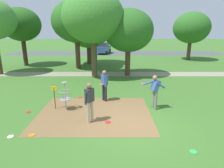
{
  "coord_description": "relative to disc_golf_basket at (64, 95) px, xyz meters",
  "views": [
    {
      "loc": [
        -0.79,
        -6.9,
        3.75
      ],
      "look_at": [
        -0.81,
        2.65,
        1.0
      ],
      "focal_mm": 30.05,
      "sensor_mm": 36.0,
      "label": 1
    }
  ],
  "objects": [
    {
      "name": "tree_mid_left",
      "position": [
        -0.28,
        12.86,
        3.21
      ],
      "size": [
        5.01,
        5.01,
        6.11
      ],
      "color": "#4C3823",
      "rests_on": "ground"
    },
    {
      "name": "frisbee_far_left",
      "position": [
        -1.67,
        -0.34,
        -0.74
      ],
      "size": [
        0.23,
        0.23,
        0.02
      ],
      "primitive_type": "cylinder",
      "color": "red",
      "rests_on": "ground"
    },
    {
      "name": "tree_near_right",
      "position": [
        3.65,
        7.28,
        2.95
      ],
      "size": [
        4.06,
        4.06,
        5.45
      ],
      "color": "#4C3823",
      "rests_on": "ground"
    },
    {
      "name": "player_foreground_watching",
      "position": [
        1.91,
        1.18,
        0.21
      ],
      "size": [
        0.45,
        0.48,
        1.71
      ],
      "color": "#232328",
      "rests_on": "ground"
    },
    {
      "name": "dirt_tee_pad",
      "position": [
        1.49,
        -0.47,
        -0.75
      ],
      "size": [
        5.21,
        4.12,
        0.01
      ],
      "primitive_type": "cube",
      "color": "brown",
      "rests_on": "ground"
    },
    {
      "name": "tree_mid_center",
      "position": [
        12.27,
        15.94,
        3.27
      ],
      "size": [
        4.5,
        4.5,
        5.96
      ],
      "color": "#4C3823",
      "rests_on": "ground"
    },
    {
      "name": "tree_near_left",
      "position": [
        -1.12,
        10.42,
        3.79
      ],
      "size": [
        4.69,
        4.69,
        6.56
      ],
      "color": "#4C3823",
      "rests_on": "ground"
    },
    {
      "name": "frisbee_by_tee",
      "position": [
        -0.66,
        -2.38,
        -0.74
      ],
      "size": [
        0.23,
        0.23,
        0.02
      ],
      "primitive_type": "cylinder",
      "color": "orange",
      "rests_on": "ground"
    },
    {
      "name": "frisbee_near_basket",
      "position": [
        0.46,
        1.68,
        -0.74
      ],
      "size": [
        0.21,
        0.21,
        0.02
      ],
      "primitive_type": "cylinder",
      "color": "red",
      "rests_on": "ground"
    },
    {
      "name": "tree_far_right",
      "position": [
        -7.12,
        11.86,
        3.54
      ],
      "size": [
        4.0,
        4.0,
        6.02
      ],
      "color": "#422D1E",
      "rests_on": "ground"
    },
    {
      "name": "parked_car_leftmost",
      "position": [
        0.82,
        22.88,
        0.17
      ],
      "size": [
        2.62,
        4.48,
        1.84
      ],
      "color": "#2D4784",
      "rests_on": "ground"
    },
    {
      "name": "gravel_path",
      "position": [
        3.11,
        7.72,
        -0.75
      ],
      "size": [
        40.0,
        1.68,
        0.0
      ],
      "primitive_type": "cube",
      "color": "gray",
      "rests_on": "ground"
    },
    {
      "name": "tree_mid_right",
      "position": [
        0.87,
        6.62,
        3.97
      ],
      "size": [
        4.72,
        4.72,
        6.75
      ],
      "color": "brown",
      "rests_on": "ground"
    },
    {
      "name": "disc_golf_basket",
      "position": [
        0.0,
        0.0,
        0.0
      ],
      "size": [
        0.98,
        0.58,
        1.39
      ],
      "color": "#9E9EA3",
      "rests_on": "ground"
    },
    {
      "name": "player_waiting_left",
      "position": [
        4.39,
        0.08,
        0.23
      ],
      "size": [
        1.17,
        0.45,
        1.71
      ],
      "color": "slate",
      "rests_on": "ground"
    },
    {
      "name": "frisbee_mid_grass",
      "position": [
        -1.39,
        -2.48,
        -0.74
      ],
      "size": [
        0.22,
        0.22,
        0.02
      ],
      "primitive_type": "cylinder",
      "color": "white",
      "rests_on": "ground"
    },
    {
      "name": "player_throwing",
      "position": [
        1.39,
        -1.3,
        0.21
      ],
      "size": [
        0.45,
        0.47,
        1.71
      ],
      "color": "tan",
      "rests_on": "ground"
    },
    {
      "name": "frisbee_scattered_a",
      "position": [
        2.14,
        -1.37,
        -0.74
      ],
      "size": [
        0.25,
        0.25,
        0.02
      ],
      "primitive_type": "cylinder",
      "color": "red",
      "rests_on": "ground"
    },
    {
      "name": "parking_lot_strip",
      "position": [
        3.11,
        23.52,
        -0.75
      ],
      "size": [
        36.0,
        6.0,
        0.01
      ],
      "primitive_type": "cube",
      "color": "#4C4C51",
      "rests_on": "ground"
    },
    {
      "name": "frisbee_far_right",
      "position": [
        4.92,
        -3.37,
        -0.74
      ],
      "size": [
        0.25,
        0.25,
        0.02
      ],
      "primitive_type": "cylinder",
      "color": "green",
      "rests_on": "ground"
    },
    {
      "name": "ground_plane",
      "position": [
        3.11,
        -1.62,
        -0.75
      ],
      "size": [
        160.0,
        160.0,
        0.0
      ],
      "primitive_type": "plane",
      "color": "#3D6B28"
    }
  ]
}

